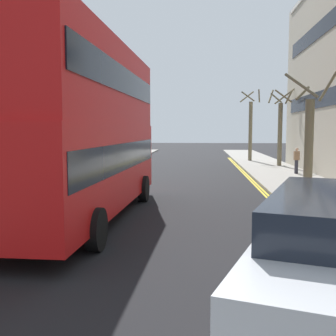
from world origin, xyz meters
TOP-DOWN VIEW (x-y plane):
  - sidewalk_right at (6.50, 16.00)m, footprint 4.00×80.00m
  - sidewalk_left at (-6.50, 16.00)m, footprint 4.00×80.00m
  - kerb_line_outer at (4.40, 14.00)m, footprint 0.10×56.00m
  - kerb_line_inner at (4.24, 14.00)m, footprint 0.10×56.00m
  - double_decker_bus_away at (-2.19, 12.32)m, footprint 3.02×10.87m
  - pedestrian_far at (7.40, 25.51)m, footprint 0.34×0.22m
  - street_tree_mid at (7.45, 31.33)m, footprint 2.15×1.92m
  - street_tree_far at (5.84, 36.48)m, footprint 1.85×1.90m
  - street_tree_distant at (6.11, 17.76)m, footprint 2.06×2.02m

SIDE VIEW (x-z plane):
  - kerb_line_outer at x=4.40m, z-range 0.00..0.01m
  - kerb_line_inner at x=4.24m, z-range 0.00..0.01m
  - sidewalk_right at x=6.50m, z-range 0.00..0.14m
  - sidewalk_left at x=-6.50m, z-range 0.00..0.14m
  - pedestrian_far at x=7.40m, z-range 0.18..1.80m
  - street_tree_distant at x=6.11m, z-range -0.17..5.00m
  - double_decker_bus_away at x=-2.19m, z-range 0.21..5.85m
  - street_tree_mid at x=7.45m, z-range 0.08..5.99m
  - street_tree_far at x=5.84m, z-range -0.02..6.23m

